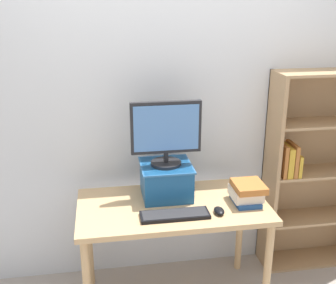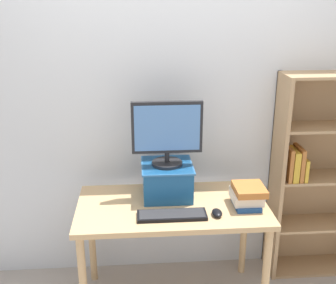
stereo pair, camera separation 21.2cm
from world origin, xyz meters
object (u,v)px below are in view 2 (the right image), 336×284
at_px(riser_box, 167,179).
at_px(computer_mouse, 217,213).
at_px(desk, 172,217).
at_px(computer_monitor, 167,132).
at_px(keyboard, 172,215).
at_px(book_stack, 247,195).
at_px(bookshelf_unit, 324,175).

height_order(riser_box, computer_mouse, riser_box).
xyz_separation_m(desk, riser_box, (-0.02, 0.14, 0.21)).
xyz_separation_m(computer_monitor, keyboard, (0.01, -0.30, -0.45)).
height_order(keyboard, computer_mouse, computer_mouse).
xyz_separation_m(desk, keyboard, (-0.02, -0.17, 0.11)).
height_order(computer_mouse, book_stack, book_stack).
distance_m(desk, book_stack, 0.52).
distance_m(desk, keyboard, 0.20).
relative_size(computer_monitor, book_stack, 2.08).
height_order(computer_monitor, book_stack, computer_monitor).
xyz_separation_m(riser_box, book_stack, (0.51, -0.19, -0.05)).
distance_m(desk, riser_box, 0.26).
bearing_deg(keyboard, desk, 84.35).
xyz_separation_m(bookshelf_unit, keyboard, (-1.19, -0.49, -0.02)).
height_order(riser_box, keyboard, riser_box).
xyz_separation_m(riser_box, keyboard, (0.01, -0.31, -0.11)).
relative_size(computer_monitor, keyboard, 1.08).
height_order(bookshelf_unit, keyboard, bookshelf_unit).
xyz_separation_m(desk, book_stack, (0.49, -0.05, 0.17)).
relative_size(riser_box, computer_monitor, 0.74).
relative_size(bookshelf_unit, keyboard, 3.61).
distance_m(bookshelf_unit, keyboard, 1.29).
relative_size(desk, computer_mouse, 12.10).
height_order(bookshelf_unit, book_stack, bookshelf_unit).
bearing_deg(book_stack, keyboard, -167.29).
xyz_separation_m(desk, bookshelf_unit, (1.18, 0.32, 0.12)).
relative_size(bookshelf_unit, riser_box, 4.52).
relative_size(keyboard, book_stack, 1.94).
bearing_deg(book_stack, bookshelf_unit, 28.70).
bearing_deg(keyboard, computer_monitor, 91.42).
relative_size(desk, bookshelf_unit, 0.80).
height_order(bookshelf_unit, computer_monitor, bookshelf_unit).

